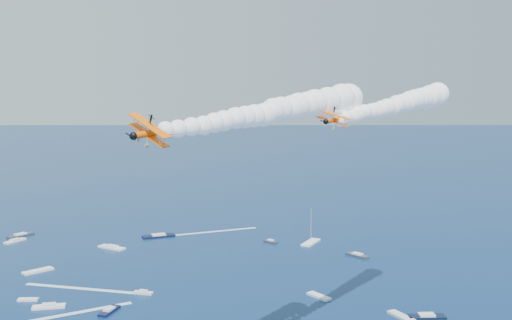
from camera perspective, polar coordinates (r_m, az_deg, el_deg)
name	(u,v)px	position (r m, az deg, el deg)	size (l,w,h in m)	color
biplane_lead	(333,120)	(120.40, 7.37, 3.80)	(6.64, 7.45, 4.49)	#FF6205
biplane_trail	(150,133)	(88.83, -10.00, 2.53)	(7.18, 8.05, 4.85)	#FF6305
smoke_trail_lead	(396,105)	(146.03, 13.19, 5.10)	(53.71, 27.47, 10.64)	white
smoke_trail_trail	(273,112)	(109.63, 1.66, 4.62)	(54.44, 25.77, 10.64)	white
spectator_boats	(128,283)	(204.12, -12.05, -11.37)	(208.50, 162.28, 0.70)	black
boat_wakes	(134,271)	(217.17, -11.54, -10.32)	(115.89, 74.13, 0.04)	white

